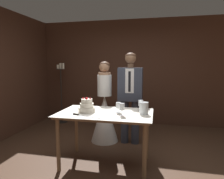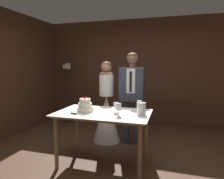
# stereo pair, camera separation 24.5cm
# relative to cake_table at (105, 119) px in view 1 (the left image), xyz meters

# --- Properties ---
(ground_plane) EXTENTS (40.00, 40.00, 0.00)m
(ground_plane) POSITION_rel_cake_table_xyz_m (0.11, -0.11, -0.72)
(ground_plane) COLOR #4C3323
(wall_back) EXTENTS (5.02, 0.12, 2.66)m
(wall_back) POSITION_rel_cake_table_xyz_m (0.11, 2.36, 0.61)
(wall_back) COLOR #472B1E
(wall_back) RESTS_ON ground_plane
(cake_table) EXTENTS (1.39, 0.85, 0.81)m
(cake_table) POSITION_rel_cake_table_xyz_m (0.00, 0.00, 0.00)
(cake_table) COLOR #8E6B4C
(cake_table) RESTS_ON ground_plane
(tiered_cake) EXTENTS (0.25, 0.25, 0.22)m
(tiered_cake) POSITION_rel_cake_table_xyz_m (-0.28, -0.02, 0.18)
(tiered_cake) COLOR silver
(tiered_cake) RESTS_ON cake_table
(cake_knife) EXTENTS (0.44, 0.15, 0.02)m
(cake_knife) POSITION_rel_cake_table_xyz_m (-0.28, -0.26, 0.10)
(cake_knife) COLOR silver
(cake_knife) RESTS_ON cake_table
(wine_glass_near) EXTENTS (0.07, 0.07, 0.17)m
(wine_glass_near) POSITION_rel_cake_table_xyz_m (0.51, 0.20, 0.21)
(wine_glass_near) COLOR silver
(wine_glass_near) RESTS_ON cake_table
(wine_glass_middle) EXTENTS (0.07, 0.07, 0.16)m
(wine_glass_middle) POSITION_rel_cake_table_xyz_m (0.19, 0.03, 0.20)
(wine_glass_middle) COLOR silver
(wine_glass_middle) RESTS_ON cake_table
(wine_glass_far) EXTENTS (0.07, 0.07, 0.18)m
(wine_glass_far) POSITION_rel_cake_table_xyz_m (0.27, -0.13, 0.21)
(wine_glass_far) COLOR silver
(wine_glass_far) RESTS_ON cake_table
(hurricane_candle) EXTENTS (0.13, 0.13, 0.17)m
(hurricane_candle) POSITION_rel_cake_table_xyz_m (0.57, 0.03, 0.18)
(hurricane_candle) COLOR silver
(hurricane_candle) RESTS_ON cake_table
(bride) EXTENTS (0.54, 0.54, 1.59)m
(bride) POSITION_rel_cake_table_xyz_m (-0.25, 0.93, -0.14)
(bride) COLOR white
(bride) RESTS_ON ground_plane
(groom) EXTENTS (0.45, 0.25, 1.75)m
(groom) POSITION_rel_cake_table_xyz_m (0.25, 0.93, 0.27)
(groom) COLOR #333847
(groom) RESTS_ON ground_plane
(candle_stand) EXTENTS (0.28, 0.28, 1.56)m
(candle_stand) POSITION_rel_cake_table_xyz_m (-1.70, 1.97, 0.08)
(candle_stand) COLOR black
(candle_stand) RESTS_ON ground_plane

